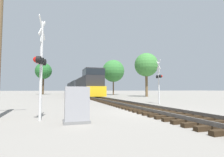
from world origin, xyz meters
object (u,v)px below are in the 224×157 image
at_px(crossing_signal_near, 41,63).
at_px(tree_deep_background, 43,71).
at_px(freight_train, 78,87).
at_px(relay_cabinet, 77,105).
at_px(crossing_signal_far, 159,78).
at_px(tree_mid_background, 113,71).
at_px(tree_far_right, 146,65).

height_order(crossing_signal_near, tree_deep_background, tree_deep_background).
height_order(freight_train, relay_cabinet, freight_train).
bearing_deg(crossing_signal_far, crossing_signal_near, 133.79).
height_order(crossing_signal_far, tree_mid_background, tree_mid_background).
bearing_deg(tree_far_right, crossing_signal_near, -128.37).
xyz_separation_m(tree_far_right, tree_mid_background, (-2.75, 12.07, -0.00)).
bearing_deg(crossing_signal_far, tree_mid_background, 2.58).
height_order(crossing_signal_far, relay_cabinet, crossing_signal_far).
relative_size(tree_mid_background, tree_deep_background, 1.01).
height_order(relay_cabinet, tree_mid_background, tree_mid_background).
distance_m(freight_train, tree_far_right, 22.53).
distance_m(crossing_signal_near, tree_deep_background, 43.70).
height_order(freight_train, crossing_signal_far, freight_train).
bearing_deg(freight_train, tree_far_right, -60.78).
relative_size(crossing_signal_far, relay_cabinet, 2.85).
bearing_deg(crossing_signal_near, relay_cabinet, 65.78).
xyz_separation_m(crossing_signal_near, relay_cabinet, (1.49, -1.08, -1.81)).
relative_size(relay_cabinet, tree_deep_background, 0.17).
xyz_separation_m(freight_train, tree_mid_background, (8.07, -7.27, 4.06)).
bearing_deg(tree_mid_background, crossing_signal_near, -113.07).
xyz_separation_m(crossing_signal_near, crossing_signal_far, (10.08, 6.38, -0.11)).
bearing_deg(tree_far_right, crossing_signal_far, -114.74).
xyz_separation_m(crossing_signal_far, relay_cabinet, (-8.59, -7.47, -1.70)).
xyz_separation_m(crossing_signal_far, tree_mid_background, (4.24, 27.24, 3.63)).
bearing_deg(tree_far_right, tree_deep_background, 132.39).
distance_m(freight_train, crossing_signal_far, 34.72).
xyz_separation_m(relay_cabinet, tree_mid_background, (12.84, 34.71, 5.33)).
distance_m(freight_train, relay_cabinet, 42.27).
relative_size(crossing_signal_near, tree_mid_background, 0.51).
bearing_deg(relay_cabinet, crossing_signal_near, 143.87).
relative_size(freight_train, tree_far_right, 6.07).
bearing_deg(crossing_signal_far, freight_train, 17.77).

